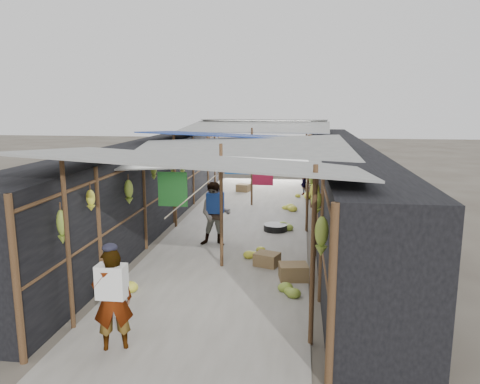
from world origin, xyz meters
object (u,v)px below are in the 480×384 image
at_px(black_basin, 275,228).
at_px(vendor_elderly, 113,300).
at_px(shopper_blue, 215,214).
at_px(crate_near, 267,260).
at_px(vendor_seated, 303,183).

xyz_separation_m(black_basin, vendor_elderly, (-1.90, -6.42, 0.64)).
xyz_separation_m(vendor_elderly, shopper_blue, (0.53, 4.97, 0.04)).
relative_size(black_basin, vendor_elderly, 0.43).
distance_m(crate_near, vendor_seated, 7.98).
relative_size(vendor_elderly, shopper_blue, 0.95).
height_order(vendor_elderly, vendor_seated, vendor_elderly).
bearing_deg(black_basin, crate_near, -90.55).
relative_size(crate_near, vendor_elderly, 0.33).
xyz_separation_m(vendor_elderly, vendor_seated, (2.63, 11.59, -0.30)).
bearing_deg(shopper_blue, vendor_seated, 70.12).
bearing_deg(vendor_elderly, vendor_seated, -124.70).
bearing_deg(crate_near, shopper_blue, 156.11).
bearing_deg(vendor_seated, black_basin, -13.90).
relative_size(black_basin, shopper_blue, 0.41).
relative_size(crate_near, shopper_blue, 0.31).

